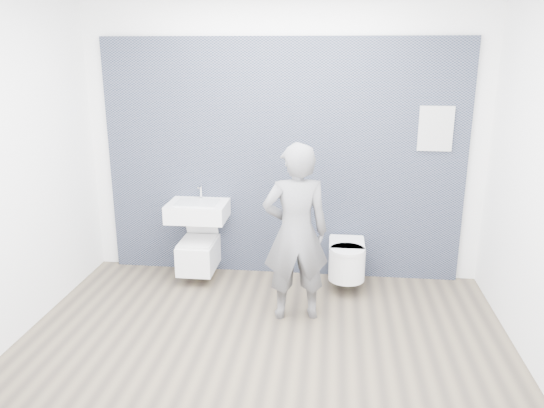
# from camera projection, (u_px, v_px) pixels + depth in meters

# --- Properties ---
(ground) EXTENTS (4.00, 4.00, 0.00)m
(ground) POSITION_uv_depth(u_px,v_px,m) (263.00, 344.00, 4.26)
(ground) COLOR brown
(ground) RESTS_ON ground
(room_shell) EXTENTS (4.00, 4.00, 4.00)m
(room_shell) POSITION_uv_depth(u_px,v_px,m) (262.00, 128.00, 3.77)
(room_shell) COLOR white
(room_shell) RESTS_ON ground
(tile_wall) EXTENTS (3.60, 0.06, 2.40)m
(tile_wall) POSITION_uv_depth(u_px,v_px,m) (281.00, 271.00, 5.66)
(tile_wall) COLOR black
(tile_wall) RESTS_ON ground
(washbasin) EXTENTS (0.59, 0.44, 0.44)m
(washbasin) POSITION_uv_depth(u_px,v_px,m) (198.00, 211.00, 5.31)
(washbasin) COLOR white
(washbasin) RESTS_ON ground
(toilet_square) EXTENTS (0.35, 0.51, 0.67)m
(toilet_square) POSITION_uv_depth(u_px,v_px,m) (199.00, 253.00, 5.41)
(toilet_square) COLOR white
(toilet_square) RESTS_ON ground
(toilet_rounded) EXTENTS (0.35, 0.59, 0.32)m
(toilet_rounded) POSITION_uv_depth(u_px,v_px,m) (347.00, 259.00, 5.19)
(toilet_rounded) COLOR white
(toilet_rounded) RESTS_ON ground
(info_placard) EXTENTS (0.32, 0.03, 0.43)m
(info_placard) POSITION_uv_depth(u_px,v_px,m) (423.00, 279.00, 5.46)
(info_placard) COLOR white
(info_placard) RESTS_ON ground
(visitor) EXTENTS (0.63, 0.48, 1.56)m
(visitor) POSITION_uv_depth(u_px,v_px,m) (296.00, 233.00, 4.50)
(visitor) COLOR slate
(visitor) RESTS_ON ground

